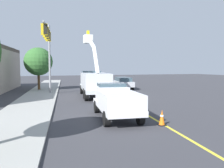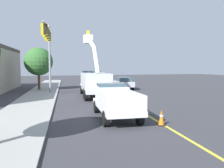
# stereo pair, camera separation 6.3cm
# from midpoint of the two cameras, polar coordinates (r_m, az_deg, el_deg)

# --- Properties ---
(ground) EXTENTS (120.00, 120.00, 0.00)m
(ground) POSITION_cam_midpoint_polar(r_m,az_deg,el_deg) (24.18, 0.85, -3.14)
(ground) COLOR #38383D
(sidewalk_far_side) EXTENTS (60.02, 10.43, 0.12)m
(sidewalk_far_side) POSITION_cam_midpoint_polar(r_m,az_deg,el_deg) (23.75, -18.25, -3.36)
(sidewalk_far_side) COLOR #9E9E99
(sidewalk_far_side) RESTS_ON ground
(lane_centre_stripe) EXTENTS (49.69, 5.87, 0.01)m
(lane_centre_stripe) POSITION_cam_midpoint_polar(r_m,az_deg,el_deg) (24.18, 0.85, -3.13)
(lane_centre_stripe) COLOR yellow
(lane_centre_stripe) RESTS_ON ground
(utility_bucket_truck) EXTENTS (8.43, 3.42, 7.10)m
(utility_bucket_truck) POSITION_cam_midpoint_polar(r_m,az_deg,el_deg) (23.98, -4.51, 0.65)
(utility_bucket_truck) COLOR silver
(utility_bucket_truck) RESTS_ON ground
(service_pickup_truck) EXTENTS (5.80, 2.73, 2.06)m
(service_pickup_truck) POSITION_cam_midpoint_polar(r_m,az_deg,el_deg) (13.84, 1.08, -4.14)
(service_pickup_truck) COLOR white
(service_pickup_truck) RESTS_ON ground
(passing_minivan) EXTENTS (4.99, 2.44, 1.69)m
(passing_minivan) POSITION_cam_midpoint_polar(r_m,az_deg,el_deg) (31.93, 2.99, 0.44)
(passing_minivan) COLOR silver
(passing_minivan) RESTS_ON ground
(traffic_cone_leading) EXTENTS (0.40, 0.40, 0.85)m
(traffic_cone_leading) POSITION_cam_midpoint_polar(r_m,az_deg,el_deg) (12.56, 12.60, -8.38)
(traffic_cone_leading) COLOR black
(traffic_cone_leading) RESTS_ON ground
(traffic_cone_mid_front) EXTENTS (0.40, 0.40, 0.80)m
(traffic_cone_mid_front) POSITION_cam_midpoint_polar(r_m,az_deg,el_deg) (17.01, 6.22, -5.03)
(traffic_cone_mid_front) COLOR black
(traffic_cone_mid_front) RESTS_ON ground
(traffic_cone_mid_rear) EXTENTS (0.40, 0.40, 0.70)m
(traffic_cone_mid_rear) POSITION_cam_midpoint_polar(r_m,az_deg,el_deg) (23.27, 1.25, -2.58)
(traffic_cone_mid_rear) COLOR black
(traffic_cone_mid_rear) RESTS_ON ground
(traffic_cone_trailing) EXTENTS (0.40, 0.40, 0.85)m
(traffic_cone_trailing) POSITION_cam_midpoint_polar(r_m,az_deg,el_deg) (28.46, -2.29, -1.15)
(traffic_cone_trailing) COLOR black
(traffic_cone_trailing) RESTS_ON ground
(traffic_signal_mast) EXTENTS (7.32, 1.13, 7.95)m
(traffic_signal_mast) POSITION_cam_midpoint_polar(r_m,az_deg,el_deg) (24.57, -15.90, 9.94)
(traffic_signal_mast) COLOR gray
(traffic_signal_mast) RESTS_ON ground
(street_tree_right) EXTENTS (3.74, 3.74, 5.75)m
(street_tree_right) POSITION_cam_midpoint_polar(r_m,az_deg,el_deg) (31.60, -18.13, 5.43)
(street_tree_right) COLOR brown
(street_tree_right) RESTS_ON ground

